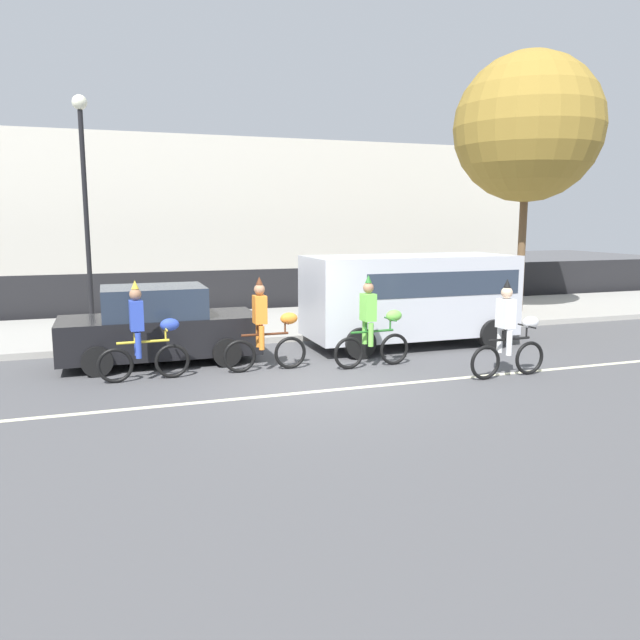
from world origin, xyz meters
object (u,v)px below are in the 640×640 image
(parade_cyclist_orange, at_px, (266,330))
(street_lamp_post, at_px, (84,180))
(parade_cyclist_zebra, at_px, (510,335))
(pedestrian_onlooker, at_px, (493,286))
(parade_cyclist_cobalt, at_px, (144,337))
(parked_car_black, at_px, (158,327))
(parade_cyclist_lime, at_px, (373,327))
(parked_van_silver, at_px, (412,293))

(parade_cyclist_orange, relative_size, street_lamp_post, 0.33)
(parade_cyclist_zebra, xyz_separation_m, pedestrian_onlooker, (3.86, 6.18, 0.17))
(parade_cyclist_cobalt, xyz_separation_m, parked_car_black, (0.38, 1.47, -0.06))
(parade_cyclist_lime, height_order, parked_van_silver, parked_van_silver)
(pedestrian_onlooker, bearing_deg, street_lamp_post, 177.06)
(parade_cyclist_orange, distance_m, pedestrian_onlooker, 9.17)
(parade_cyclist_cobalt, relative_size, pedestrian_onlooker, 1.19)
(parade_cyclist_zebra, bearing_deg, parade_cyclist_orange, 154.78)
(parked_car_black, distance_m, pedestrian_onlooker, 10.51)
(parade_cyclist_zebra, bearing_deg, parade_cyclist_cobalt, 163.11)
(parade_cyclist_orange, height_order, parade_cyclist_zebra, same)
(parade_cyclist_orange, relative_size, parked_van_silver, 0.38)
(parked_van_silver, height_order, parked_car_black, parked_van_silver)
(parade_cyclist_lime, xyz_separation_m, parked_van_silver, (1.82, 1.78, 0.44))
(parked_van_silver, height_order, pedestrian_onlooker, parked_van_silver)
(parade_cyclist_lime, relative_size, parade_cyclist_zebra, 1.00)
(parade_cyclist_cobalt, relative_size, parked_van_silver, 0.38)
(parade_cyclist_orange, bearing_deg, street_lamp_post, 125.39)
(parade_cyclist_lime, distance_m, parade_cyclist_zebra, 2.70)
(parade_cyclist_cobalt, height_order, street_lamp_post, street_lamp_post)
(parade_cyclist_lime, bearing_deg, parked_car_black, 155.82)
(parked_van_silver, bearing_deg, parade_cyclist_orange, -160.88)
(parade_cyclist_cobalt, relative_size, parade_cyclist_lime, 1.00)
(parade_cyclist_cobalt, distance_m, pedestrian_onlooker, 11.34)
(parade_cyclist_cobalt, xyz_separation_m, parade_cyclist_zebra, (6.69, -2.03, 0.00))
(parade_cyclist_cobalt, distance_m, parked_van_silver, 6.52)
(pedestrian_onlooker, bearing_deg, parked_van_silver, -146.65)
(parade_cyclist_orange, distance_m, parade_cyclist_lime, 2.21)
(street_lamp_post, xyz_separation_m, pedestrian_onlooker, (11.55, -0.59, -2.97))
(parade_cyclist_cobalt, bearing_deg, parade_cyclist_orange, 0.12)
(parked_van_silver, xyz_separation_m, pedestrian_onlooker, (4.19, 2.76, -0.27))
(parked_car_black, bearing_deg, parade_cyclist_zebra, -29.04)
(parade_cyclist_cobalt, bearing_deg, parade_cyclist_lime, -4.97)
(parade_cyclist_orange, distance_m, street_lamp_post, 6.61)
(parade_cyclist_zebra, xyz_separation_m, street_lamp_post, (-7.69, 6.77, 3.15))
(parade_cyclist_orange, bearing_deg, parade_cyclist_cobalt, -179.88)
(parked_car_black, relative_size, street_lamp_post, 0.70)
(parade_cyclist_zebra, relative_size, parked_van_silver, 0.38)
(parade_cyclist_zebra, distance_m, street_lamp_post, 10.72)
(parade_cyclist_orange, xyz_separation_m, parked_van_silver, (3.99, 1.38, 0.44))
(parked_van_silver, bearing_deg, parade_cyclist_cobalt, -167.68)
(parade_cyclist_cobalt, distance_m, parade_cyclist_zebra, 6.99)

